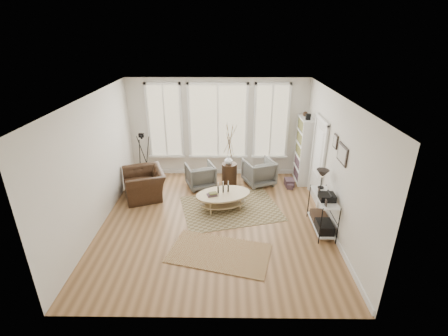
{
  "coord_description": "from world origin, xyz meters",
  "views": [
    {
      "loc": [
        0.28,
        -6.46,
        4.19
      ],
      "look_at": [
        0.2,
        0.6,
        1.1
      ],
      "focal_mm": 26.0,
      "sensor_mm": 36.0,
      "label": 1
    }
  ],
  "objects_px": {
    "bookcase": "(303,150)",
    "side_table": "(229,156)",
    "coffee_table": "(223,197)",
    "armchair_left": "(200,176)",
    "armchair_right": "(259,172)",
    "low_shelf": "(323,209)",
    "accent_chair": "(144,184)"
  },
  "relations": [
    {
      "from": "bookcase",
      "to": "armchair_right",
      "type": "bearing_deg",
      "value": -169.83
    },
    {
      "from": "low_shelf",
      "to": "coffee_table",
      "type": "height_order",
      "value": "low_shelf"
    },
    {
      "from": "low_shelf",
      "to": "armchair_left",
      "type": "distance_m",
      "value": 3.54
    },
    {
      "from": "bookcase",
      "to": "accent_chair",
      "type": "distance_m",
      "value": 4.51
    },
    {
      "from": "bookcase",
      "to": "low_shelf",
      "type": "height_order",
      "value": "bookcase"
    },
    {
      "from": "armchair_left",
      "to": "accent_chair",
      "type": "relative_size",
      "value": 0.66
    },
    {
      "from": "side_table",
      "to": "accent_chair",
      "type": "distance_m",
      "value": 2.42
    },
    {
      "from": "armchair_left",
      "to": "side_table",
      "type": "relative_size",
      "value": 0.42
    },
    {
      "from": "low_shelf",
      "to": "armchair_left",
      "type": "height_order",
      "value": "low_shelf"
    },
    {
      "from": "bookcase",
      "to": "side_table",
      "type": "height_order",
      "value": "bookcase"
    },
    {
      "from": "coffee_table",
      "to": "accent_chair",
      "type": "relative_size",
      "value": 1.36
    },
    {
      "from": "low_shelf",
      "to": "accent_chair",
      "type": "bearing_deg",
      "value": 160.66
    },
    {
      "from": "coffee_table",
      "to": "armchair_right",
      "type": "bearing_deg",
      "value": 54.57
    },
    {
      "from": "coffee_table",
      "to": "accent_chair",
      "type": "height_order",
      "value": "accent_chair"
    },
    {
      "from": "bookcase",
      "to": "side_table",
      "type": "bearing_deg",
      "value": -172.27
    },
    {
      "from": "armchair_right",
      "to": "accent_chair",
      "type": "distance_m",
      "value": 3.2
    },
    {
      "from": "low_shelf",
      "to": "bookcase",
      "type": "bearing_deg",
      "value": 88.72
    },
    {
      "from": "coffee_table",
      "to": "armchair_left",
      "type": "bearing_deg",
      "value": 118.17
    },
    {
      "from": "bookcase",
      "to": "armchair_left",
      "type": "distance_m",
      "value": 3.01
    },
    {
      "from": "armchair_right",
      "to": "side_table",
      "type": "relative_size",
      "value": 0.45
    },
    {
      "from": "bookcase",
      "to": "armchair_left",
      "type": "bearing_deg",
      "value": -171.44
    },
    {
      "from": "armchair_left",
      "to": "side_table",
      "type": "bearing_deg",
      "value": 169.96
    },
    {
      "from": "bookcase",
      "to": "accent_chair",
      "type": "height_order",
      "value": "bookcase"
    },
    {
      "from": "low_shelf",
      "to": "accent_chair",
      "type": "distance_m",
      "value": 4.56
    },
    {
      "from": "accent_chair",
      "to": "side_table",
      "type": "bearing_deg",
      "value": 86.58
    },
    {
      "from": "armchair_left",
      "to": "side_table",
      "type": "height_order",
      "value": "side_table"
    },
    {
      "from": "coffee_table",
      "to": "accent_chair",
      "type": "xyz_separation_m",
      "value": [
        -2.09,
        0.64,
        0.04
      ]
    },
    {
      "from": "low_shelf",
      "to": "armchair_right",
      "type": "bearing_deg",
      "value": 117.45
    },
    {
      "from": "coffee_table",
      "to": "armchair_left",
      "type": "height_order",
      "value": "armchair_left"
    },
    {
      "from": "armchair_right",
      "to": "side_table",
      "type": "xyz_separation_m",
      "value": [
        -0.85,
        -0.06,
        0.5
      ]
    },
    {
      "from": "coffee_table",
      "to": "armchair_right",
      "type": "relative_size",
      "value": 1.92
    },
    {
      "from": "coffee_table",
      "to": "accent_chair",
      "type": "bearing_deg",
      "value": 163.01
    }
  ]
}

